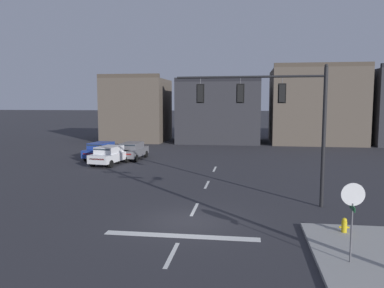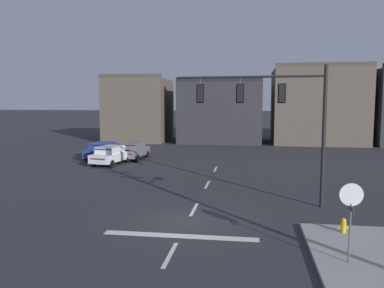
{
  "view_description": "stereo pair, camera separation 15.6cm",
  "coord_description": "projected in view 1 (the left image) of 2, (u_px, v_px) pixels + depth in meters",
  "views": [
    {
      "loc": [
        2.65,
        -17.37,
        5.5
      ],
      "look_at": [
        -0.54,
        4.85,
        3.03
      ],
      "focal_mm": 36.96,
      "sensor_mm": 36.0,
      "label": 1
    },
    {
      "loc": [
        2.81,
        -17.35,
        5.5
      ],
      "look_at": [
        -0.54,
        4.85,
        3.03
      ],
      "focal_mm": 36.96,
      "sensor_mm": 36.0,
      "label": 2
    }
  ],
  "objects": [
    {
      "name": "car_lot_nearside",
      "position": [
        132.0,
        150.0,
        37.0
      ],
      "size": [
        2.12,
        4.54,
        1.61
      ],
      "color": "slate",
      "rests_on": "ground"
    },
    {
      "name": "lane_centreline",
      "position": [
        194.0,
        209.0,
        20.04
      ],
      "size": [
        0.16,
        26.4,
        0.01
      ],
      "color": "silver",
      "rests_on": "ground"
    },
    {
      "name": "stop_bar_paint",
      "position": [
        181.0,
        236.0,
        16.1
      ],
      "size": [
        6.4,
        0.5,
        0.01
      ],
      "primitive_type": "cube",
      "color": "silver",
      "rests_on": "ground"
    },
    {
      "name": "ground_plane",
      "position": [
        189.0,
        221.0,
        18.07
      ],
      "size": [
        400.0,
        400.0,
        0.0
      ],
      "primitive_type": "plane",
      "color": "#2B2B30"
    },
    {
      "name": "stop_sign",
      "position": [
        353.0,
        204.0,
        12.92
      ],
      "size": [
        0.76,
        0.64,
        2.83
      ],
      "color": "#56565B",
      "rests_on": "ground"
    },
    {
      "name": "car_lot_middle",
      "position": [
        102.0,
        150.0,
        37.03
      ],
      "size": [
        2.38,
        4.62,
        1.61
      ],
      "color": "navy",
      "rests_on": "ground"
    },
    {
      "name": "signal_mast_near_side",
      "position": [
        276.0,
        108.0,
        20.49
      ],
      "size": [
        7.78,
        0.74,
        7.33
      ],
      "color": "black",
      "rests_on": "ground"
    },
    {
      "name": "car_lot_farside",
      "position": [
        110.0,
        155.0,
        33.92
      ],
      "size": [
        2.5,
        4.64,
        1.61
      ],
      "color": "silver",
      "rests_on": "ground"
    },
    {
      "name": "building_row",
      "position": [
        296.0,
        109.0,
        51.72
      ],
      "size": [
        45.12,
        11.03,
        9.95
      ],
      "color": "brown",
      "rests_on": "ground"
    },
    {
      "name": "fire_hydrant",
      "position": [
        344.0,
        228.0,
        16.11
      ],
      "size": [
        0.4,
        0.3,
        0.75
      ],
      "color": "gold",
      "rests_on": "ground"
    }
  ]
}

